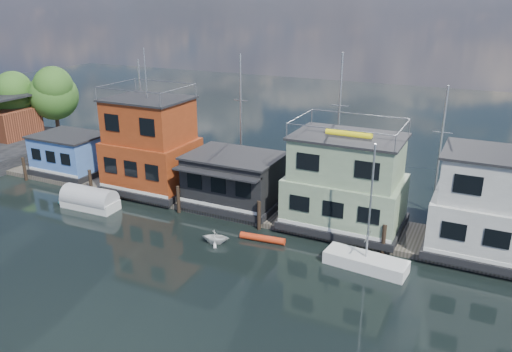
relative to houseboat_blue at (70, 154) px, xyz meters
The scene contains 15 objects.
ground 21.75m from the houseboat_blue, 33.69° to the right, with size 160.00×160.00×0.00m, color black.
dock 18.11m from the houseboat_blue, ahead, with size 48.00×5.00×0.40m, color #595147.
houseboat_blue is the anchor object (origin of this frame).
houseboat_red 9.69m from the houseboat_blue, ahead, with size 7.40×5.90×11.86m.
houseboat_dark 17.50m from the houseboat_blue, ahead, with size 7.40×6.10×4.06m.
houseboat_green 26.53m from the houseboat_blue, ahead, with size 8.40×5.90×7.03m.
houseboat_white 36.52m from the houseboat_blue, ahead, with size 8.40×5.90×6.66m.
pilings 17.92m from the houseboat_blue, ahead, with size 42.28×0.28×2.20m.
background_masts 23.77m from the houseboat_blue, 14.77° to the left, with size 36.40×0.16×12.00m.
shore 13.32m from the houseboat_blue, 163.07° to the left, with size 12.40×15.72×8.24m.
tarp_runabout 8.89m from the houseboat_blue, 36.15° to the right, with size 4.79×2.07×1.91m.
dinghy_white 20.30m from the houseboat_blue, 17.57° to the right, with size 1.62×1.87×0.99m, color white.
red_kayak 22.59m from the houseboat_blue, 11.37° to the right, with size 0.47×0.47×3.23m, color red.
day_sailer 29.85m from the houseboat_blue, ahead, with size 5.26×2.17×8.08m.
dinghy_teal 7.50m from the houseboat_blue, 39.45° to the right, with size 2.75×3.85×0.80m, color #217C79.
Camera 1 is at (17.24, -20.64, 15.93)m, focal length 35.00 mm.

